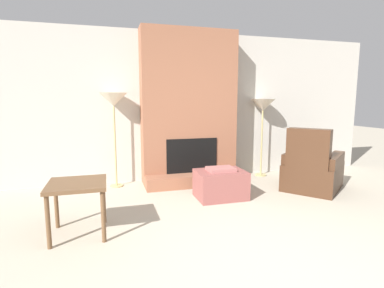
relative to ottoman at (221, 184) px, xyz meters
name	(u,v)px	position (x,y,z in m)	size (l,w,h in m)	color
ground_plane	(296,284)	(-0.19, -2.12, -0.21)	(24.00, 24.00, 0.00)	#B2A893
wall_back	(186,107)	(-0.19, 1.29, 1.09)	(7.48, 0.06, 2.60)	#BCB7AD
fireplace	(189,112)	(-0.19, 1.04, 1.01)	(1.64, 0.73, 2.60)	#935B42
ottoman	(221,184)	(0.00, 0.00, 0.00)	(0.70, 0.53, 0.46)	#8C4C47
armchair	(312,172)	(1.56, 0.00, 0.08)	(1.26, 1.23, 1.01)	#422819
side_table	(77,190)	(-1.89, -0.72, 0.28)	(0.59, 0.58, 0.57)	brown
floor_lamp_left	(113,103)	(-1.45, 1.04, 1.18)	(0.44, 0.44, 1.54)	tan
floor_lamp_right	(263,107)	(1.23, 1.04, 1.08)	(0.44, 0.44, 1.45)	tan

